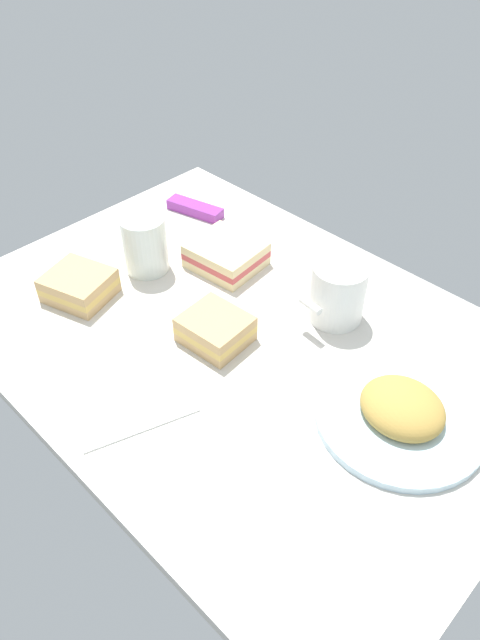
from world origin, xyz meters
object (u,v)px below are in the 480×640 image
plate_of_food (401,412)px  paper_napkin (125,390)px  sandwich_main (226,255)px  sandwich_extra (79,286)px  glass_of_milk (145,246)px  coffee_mug_black (338,292)px  sandwich_side (215,329)px  snack_bar (195,209)px

plate_of_food → paper_napkin: (-30.26, -22.75, -1.34)cm
plate_of_food → sandwich_main: 41.87cm
paper_napkin → sandwich_extra: bearing=161.1°
sandwich_extra → paper_napkin: 23.28cm
sandwich_extra → sandwich_main: bearing=64.3°
sandwich_main → paper_napkin: 32.48cm
glass_of_milk → sandwich_main: bearing=48.2°
paper_napkin → glass_of_milk: bearing=134.8°
coffee_mug_black → sandwich_side: (-9.56, -17.10, -2.84)cm
sandwich_main → paper_napkin: sandwich_main is taller
plate_of_food → sandwich_extra: plate_of_food is taller
glass_of_milk → plate_of_food: bearing=2.9°
plate_of_food → glass_of_milk: glass_of_milk is taller
coffee_mug_black → sandwich_main: bearing=-173.3°
coffee_mug_black → sandwich_extra: coffee_mug_black is taller
plate_of_food → snack_bar: (-57.88, 15.47, -0.49)cm
sandwich_main → paper_napkin: size_ratio=0.79×
sandwich_extra → coffee_mug_black: bearing=37.7°
plate_of_food → coffee_mug_black: (-19.06, 10.40, 3.54)cm
coffee_mug_black → sandwich_main: coffee_mug_black is taller
plate_of_food → paper_napkin: bearing=-143.1°
sandwich_side → snack_bar: (-29.26, 22.17, -1.20)cm
plate_of_food → snack_bar: 59.91cm
sandwich_side → sandwich_extra: (-23.59, -8.54, 0.00)cm
coffee_mug_black → paper_napkin: coffee_mug_black is taller
sandwich_side → snack_bar: sandwich_side is taller
snack_bar → paper_napkin: snack_bar is taller
plate_of_food → sandwich_main: (-41.13, 7.79, 0.71)cm
coffee_mug_black → glass_of_milk: 33.87cm
glass_of_milk → snack_bar: (-7.51, 17.99, -3.74)cm
coffee_mug_black → glass_of_milk: glass_of_milk is taller
snack_bar → sandwich_side: bearing=-51.3°
sandwich_main → glass_of_milk: (-9.23, -10.31, 2.54)cm
sandwich_main → sandwich_side: 19.15cm
sandwich_side → paper_napkin: (-1.65, -16.05, -2.05)cm
snack_bar → paper_napkin: bearing=-68.3°
glass_of_milk → sandwich_extra: bearing=-98.2°
glass_of_milk → paper_napkin: glass_of_milk is taller
snack_bar → coffee_mug_black: bearing=-21.6°
sandwich_side → paper_napkin: size_ratio=0.63×
plate_of_food → paper_napkin: 37.88cm
sandwich_main → paper_napkin: (10.87, -30.54, -2.05)cm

